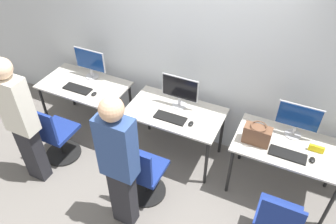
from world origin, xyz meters
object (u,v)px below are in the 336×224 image
(keyboard_left, at_px, (78,89))
(keyboard_right, at_px, (288,155))
(mouse_left, at_px, (94,94))
(monitor_right, at_px, (298,119))
(keyboard_center, at_px, (170,118))
(mouse_center, at_px, (191,124))
(handbag, at_px, (257,135))
(office_chair_center, at_px, (143,175))
(person_center, at_px, (119,162))
(person_left, at_px, (20,119))
(monitor_center, at_px, (180,90))
(office_chair_left, at_px, (56,137))
(mouse_right, at_px, (312,160))
(monitor_left, at_px, (90,62))

(keyboard_left, relative_size, keyboard_right, 1.00)
(mouse_left, bearing_deg, monitor_right, 7.63)
(mouse_left, xyz_separation_m, keyboard_center, (1.12, -0.00, -0.01))
(mouse_center, bearing_deg, handbag, 2.80)
(keyboard_left, xyz_separation_m, office_chair_center, (1.36, -0.66, -0.39))
(keyboard_left, distance_m, monitor_right, 2.83)
(mouse_center, xyz_separation_m, person_center, (-0.35, -1.02, 0.19))
(mouse_center, bearing_deg, person_left, -150.78)
(person_left, bearing_deg, office_chair_center, 12.05)
(monitor_center, relative_size, keyboard_center, 1.21)
(mouse_center, distance_m, monitor_right, 1.20)
(office_chair_left, xyz_separation_m, mouse_right, (3.04, 0.60, 0.40))
(office_chair_left, xyz_separation_m, monitor_right, (2.79, 0.92, 0.62))
(office_chair_left, distance_m, keyboard_center, 1.56)
(handbag, bearing_deg, person_center, -136.65)
(person_left, bearing_deg, keyboard_right, 18.29)
(keyboard_center, bearing_deg, office_chair_center, -93.74)
(mouse_center, bearing_deg, mouse_right, 0.59)
(person_left, bearing_deg, monitor_right, 24.48)
(keyboard_center, bearing_deg, mouse_left, 179.84)
(person_left, distance_m, handbag, 2.65)
(monitor_center, relative_size, keyboard_right, 1.21)
(monitor_left, height_order, monitor_right, same)
(office_chair_left, bearing_deg, person_center, -18.47)
(monitor_center, xyz_separation_m, person_center, (-0.08, -1.29, -0.04))
(keyboard_left, bearing_deg, mouse_right, 0.10)
(handbag, bearing_deg, mouse_left, -179.01)
(office_chair_left, relative_size, office_chair_center, 1.00)
(office_chair_center, bearing_deg, keyboard_left, 154.04)
(monitor_right, bearing_deg, office_chair_left, -161.78)
(monitor_center, bearing_deg, mouse_right, -9.00)
(mouse_left, height_order, mouse_right, same)
(monitor_left, bearing_deg, person_center, -46.10)
(handbag, bearing_deg, person_left, -158.19)
(mouse_right, xyz_separation_m, handbag, (-0.61, 0.02, 0.10))
(mouse_left, height_order, office_chair_left, office_chair_left)
(mouse_left, bearing_deg, keyboard_right, -0.32)
(keyboard_left, bearing_deg, monitor_center, 10.78)
(keyboard_left, relative_size, mouse_right, 4.40)
(person_left, bearing_deg, mouse_right, 17.37)
(monitor_center, relative_size, monitor_right, 1.00)
(monitor_center, bearing_deg, person_center, -93.55)
(keyboard_left, relative_size, office_chair_left, 0.44)
(keyboard_center, xyz_separation_m, office_chair_center, (-0.04, -0.65, -0.39))
(keyboard_right, bearing_deg, monitor_left, 172.53)
(mouse_center, relative_size, keyboard_right, 0.23)
(monitor_left, xyz_separation_m, person_left, (-0.02, -1.30, -0.03))
(monitor_center, xyz_separation_m, office_chair_center, (-0.04, -0.93, -0.62))
(monitor_center, distance_m, monitor_right, 1.40)
(keyboard_left, distance_m, handbag, 2.44)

